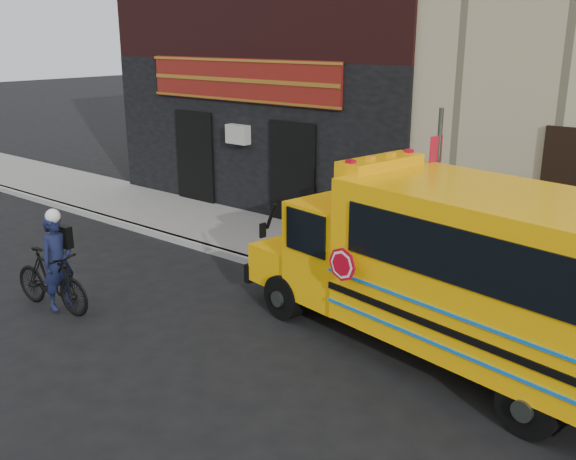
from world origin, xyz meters
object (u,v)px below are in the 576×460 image
(school_bus, at_px, (458,267))
(cyclist, at_px, (58,264))
(bicycle, at_px, (51,280))
(sign_pole, at_px, (434,205))

(school_bus, relative_size, cyclist, 4.13)
(school_bus, distance_m, cyclist, 6.90)
(bicycle, bearing_deg, sign_pole, -58.14)
(bicycle, bearing_deg, school_bus, -72.86)
(cyclist, bearing_deg, bicycle, 120.33)
(bicycle, xyz_separation_m, cyclist, (0.13, 0.09, 0.30))
(cyclist, bearing_deg, school_bus, -70.56)
(sign_pole, bearing_deg, bicycle, -141.34)
(bicycle, height_order, cyclist, cyclist)
(school_bus, xyz_separation_m, bicycle, (-6.43, -2.85, -0.94))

